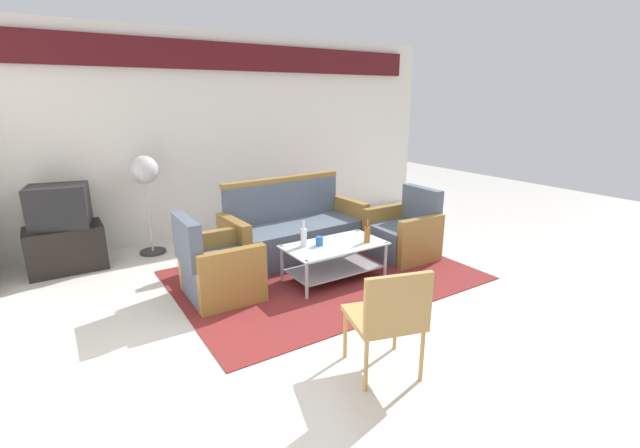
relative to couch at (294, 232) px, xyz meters
The scene contains 14 objects.
ground_plane 1.56m from the couch, 88.22° to the right, with size 14.00×14.00×0.00m, color beige.
wall_back 1.92m from the couch, 88.23° to the left, with size 6.52×0.19×2.80m.
rug 0.80m from the couch, 93.52° to the right, with size 3.18×2.27×0.01m, color maroon.
couch is the anchor object (origin of this frame).
armchair_left 1.37m from the couch, 153.65° to the right, with size 0.71×0.77×0.85m.
armchair_right 1.37m from the couch, 34.28° to the right, with size 0.71×0.77×0.85m.
coffee_table 0.89m from the couch, 90.40° to the right, with size 1.10×0.60×0.40m.
bottle_brown 1.10m from the couch, 72.03° to the right, with size 0.07×0.07×0.25m.
bottle_clear 0.86m from the couch, 112.58° to the right, with size 0.07×0.07×0.28m.
cup 0.87m from the couch, 101.25° to the right, with size 0.08×0.08×0.10m, color #2659A5.
tv_stand 2.66m from the couch, 157.24° to the left, with size 0.80×0.50×0.52m, color black.
television 2.70m from the couch, 157.19° to the left, with size 0.67×0.55×0.48m.
pedestal_fan 1.97m from the couch, 144.30° to the left, with size 0.36×0.36×1.27m.
wicker_chair 2.61m from the couch, 104.86° to the right, with size 0.60×0.60×0.84m.
Camera 1 is at (-2.58, -3.00, 1.94)m, focal length 24.24 mm.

